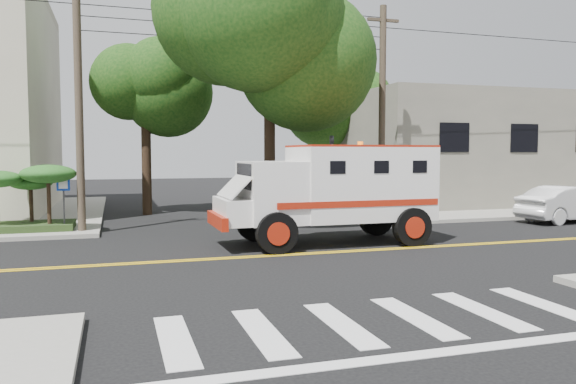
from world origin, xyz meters
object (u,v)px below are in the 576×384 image
object	(u,v)px
armored_truck	(334,188)
pedestrian_b	(387,196)
pedestrian_a	(342,195)
parked_sedan	(569,204)

from	to	relation	value
armored_truck	pedestrian_b	distance (m)	8.97
armored_truck	pedestrian_b	bearing A→B (deg)	51.15
pedestrian_a	pedestrian_b	xyz separation A→B (m)	(2.30, -0.05, -0.09)
pedestrian_a	pedestrian_b	world-z (taller)	pedestrian_a
parked_sedan	pedestrian_b	distance (m)	7.69
armored_truck	parked_sedan	distance (m)	11.85
parked_sedan	pedestrian_a	size ratio (longest dim) A/B	2.71
parked_sedan	pedestrian_a	distance (m)	9.63
armored_truck	pedestrian_a	bearing A→B (deg)	64.81
armored_truck	pedestrian_a	world-z (taller)	armored_truck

